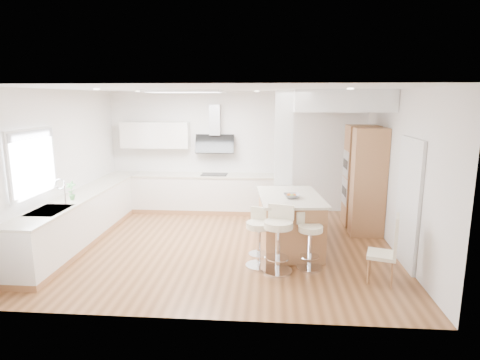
# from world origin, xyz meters

# --- Properties ---
(ground) EXTENTS (6.00, 6.00, 0.00)m
(ground) POSITION_xyz_m (0.00, 0.00, 0.00)
(ground) COLOR #935E36
(ground) RESTS_ON ground
(ceiling) EXTENTS (6.00, 5.00, 0.02)m
(ceiling) POSITION_xyz_m (0.00, 0.00, 0.00)
(ceiling) COLOR white
(ceiling) RESTS_ON ground
(wall_back) EXTENTS (6.00, 0.04, 2.80)m
(wall_back) POSITION_xyz_m (0.00, 2.50, 1.40)
(wall_back) COLOR silver
(wall_back) RESTS_ON ground
(wall_left) EXTENTS (0.04, 5.00, 2.80)m
(wall_left) POSITION_xyz_m (-3.00, 0.00, 1.40)
(wall_left) COLOR silver
(wall_left) RESTS_ON ground
(wall_right) EXTENTS (0.04, 5.00, 2.80)m
(wall_right) POSITION_xyz_m (3.00, 0.00, 1.40)
(wall_right) COLOR silver
(wall_right) RESTS_ON ground
(skylight) EXTENTS (4.10, 2.10, 0.06)m
(skylight) POSITION_xyz_m (-0.79, 0.60, 2.77)
(skylight) COLOR white
(skylight) RESTS_ON ground
(window_left) EXTENTS (0.06, 1.28, 1.07)m
(window_left) POSITION_xyz_m (-2.96, -0.90, 1.69)
(window_left) COLOR white
(window_left) RESTS_ON ground
(doorway_right) EXTENTS (0.05, 1.00, 2.10)m
(doorway_right) POSITION_xyz_m (2.97, -0.60, 1.00)
(doorway_right) COLOR #4A403A
(doorway_right) RESTS_ON ground
(counter_left) EXTENTS (0.63, 4.50, 1.35)m
(counter_left) POSITION_xyz_m (-2.70, 0.23, 0.46)
(counter_left) COLOR #AD774A
(counter_left) RESTS_ON ground
(counter_back) EXTENTS (3.62, 0.63, 2.50)m
(counter_back) POSITION_xyz_m (-0.91, 2.22, 0.70)
(counter_back) COLOR #AD774A
(counter_back) RESTS_ON ground
(pillar) EXTENTS (0.35, 0.35, 2.80)m
(pillar) POSITION_xyz_m (1.05, 0.95, 1.40)
(pillar) COLOR white
(pillar) RESTS_ON ground
(soffit) EXTENTS (1.78, 2.20, 0.40)m
(soffit) POSITION_xyz_m (2.10, 1.40, 2.60)
(soffit) COLOR white
(soffit) RESTS_ON ground
(oven_column) EXTENTS (0.63, 1.21, 2.10)m
(oven_column) POSITION_xyz_m (2.68, 1.23, 1.05)
(oven_column) COLOR #AD774A
(oven_column) RESTS_ON ground
(peninsula) EXTENTS (1.23, 1.71, 1.05)m
(peninsula) POSITION_xyz_m (1.15, -0.04, 0.49)
(peninsula) COLOR #AD774A
(peninsula) RESTS_ON ground
(bar_stool_a) EXTENTS (0.52, 0.52, 0.94)m
(bar_stool_a) POSITION_xyz_m (0.64, -0.85, 0.53)
(bar_stool_a) COLOR silver
(bar_stool_a) RESTS_ON ground
(bar_stool_b) EXTENTS (0.57, 0.57, 1.04)m
(bar_stool_b) POSITION_xyz_m (0.94, -1.03, 0.58)
(bar_stool_b) COLOR silver
(bar_stool_b) RESTS_ON ground
(bar_stool_c) EXTENTS (0.52, 0.52, 0.90)m
(bar_stool_c) POSITION_xyz_m (1.43, -0.86, 0.50)
(bar_stool_c) COLOR silver
(bar_stool_c) RESTS_ON ground
(dining_chair) EXTENTS (0.50, 0.50, 1.02)m
(dining_chair) POSITION_xyz_m (2.52, -1.30, 0.55)
(dining_chair) COLOR beige
(dining_chair) RESTS_ON ground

